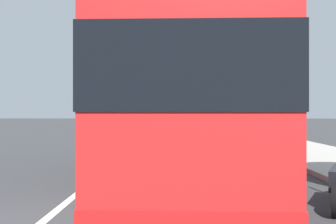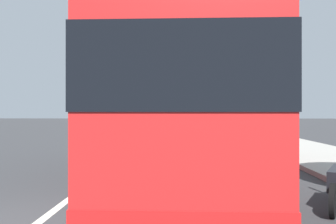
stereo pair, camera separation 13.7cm
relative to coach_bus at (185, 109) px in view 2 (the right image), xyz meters
name	(u,v)px [view 2 (the right image)]	position (x,y,z in m)	size (l,w,h in m)	color
sidewalk_curb	(319,154)	(5.86, -5.27, -1.73)	(110.00, 3.60, 0.14)	#B2ADA3
lane_divider_line	(126,155)	(5.86, 2.31, -1.80)	(110.00, 0.16, 0.01)	silver
coach_bus	(185,109)	(0.00, 0.00, 0.00)	(11.97, 2.63, 3.14)	red
car_side_street	(128,123)	(26.95, 5.03, -1.09)	(4.50, 1.97, 1.49)	gold
car_behind_bus	(186,124)	(25.45, -0.28, -1.13)	(3.99, 1.97, 1.41)	black
car_far_distant	(149,120)	(44.76, 4.61, -1.08)	(4.67, 2.05, 1.51)	black
car_oncoming	(188,122)	(31.59, -0.51, -1.09)	(4.61, 2.09, 1.48)	#2D7238
utility_pole	(281,70)	(13.94, -5.75, 2.40)	(0.22, 0.22, 8.40)	slate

